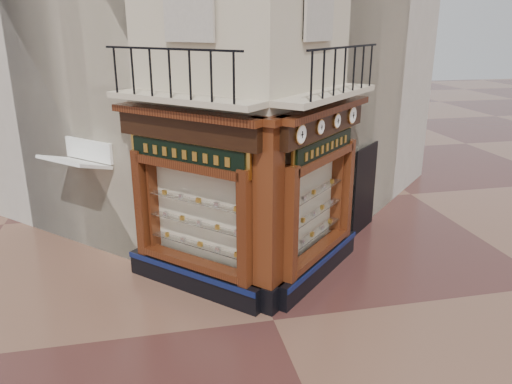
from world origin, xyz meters
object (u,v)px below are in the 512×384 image
object	(u,v)px
corner_pilaster	(268,220)
awning	(86,257)
clock_b	(320,127)
clock_d	(352,115)
clock_a	(301,134)
clock_c	(337,121)
signboard_right	(324,147)
signboard_left	(187,154)

from	to	relation	value
corner_pilaster	awning	xyz separation A→B (m)	(-3.95, 3.24, -1.95)
clock_b	clock_d	bearing A→B (deg)	0.00
clock_a	clock_c	size ratio (longest dim) A/B	1.21
clock_b	awning	size ratio (longest dim) A/B	0.20
corner_pilaster	clock_d	bearing A→B (deg)	-8.33
corner_pilaster	clock_d	distance (m)	3.39
clock_a	clock_b	distance (m)	0.83
clock_c	awning	xyz separation A→B (m)	(-5.72, 2.08, -3.62)
clock_b	clock_a	bearing A→B (deg)	-180.00
clock_b	clock_c	size ratio (longest dim) A/B	0.98
clock_c	clock_d	size ratio (longest dim) A/B	0.79
corner_pilaster	clock_d	world-z (taller)	corner_pilaster
clock_a	clock_b	size ratio (longest dim) A/B	1.23
clock_c	clock_d	bearing A→B (deg)	0.00
clock_a	signboard_right	bearing A→B (deg)	4.80
clock_b	clock_d	distance (m)	1.65
clock_b	signboard_right	distance (m)	0.72
clock_d	signboard_right	bearing A→B (deg)	174.58
clock_d	signboard_right	size ratio (longest dim) A/B	0.20
corner_pilaster	signboard_right	size ratio (longest dim) A/B	1.98
clock_b	awning	world-z (taller)	clock_b
clock_b	signboard_left	size ratio (longest dim) A/B	0.14
clock_b	signboard_right	size ratio (longest dim) A/B	0.16
clock_a	signboard_left	size ratio (longest dim) A/B	0.18
awning	signboard_left	bearing A→B (deg)	-176.85
clock_c	clock_b	bearing A→B (deg)	180.00
awning	corner_pilaster	bearing A→B (deg)	-174.39
clock_a	clock_c	distance (m)	1.64
clock_a	clock_c	bearing A→B (deg)	0.00
signboard_right	corner_pilaster	bearing A→B (deg)	169.75
corner_pilaster	awning	distance (m)	5.47
clock_b	signboard_right	world-z (taller)	clock_b
clock_d	clock_b	bearing A→B (deg)	-180.00
clock_c	awning	distance (m)	7.08
corner_pilaster	signboard_left	world-z (taller)	corner_pilaster
clock_d	clock_a	bearing A→B (deg)	-180.00
clock_d	clock_c	bearing A→B (deg)	-180.00
clock_d	corner_pilaster	bearing A→B (deg)	171.67
clock_c	clock_a	bearing A→B (deg)	-180.00
signboard_left	signboard_right	bearing A→B (deg)	-135.00
signboard_right	clock_d	bearing A→B (deg)	-5.42
corner_pilaster	clock_c	xyz separation A→B (m)	(1.77, 1.16, 1.67)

